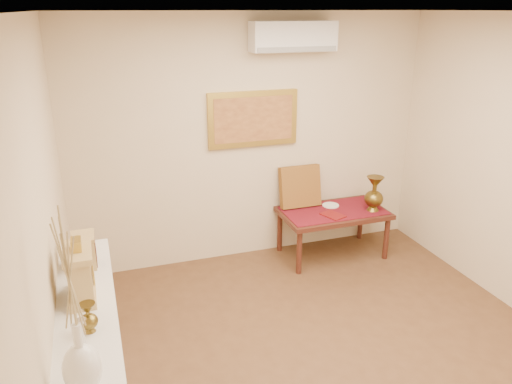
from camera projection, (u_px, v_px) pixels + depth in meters
name	position (u px, v px, depth m)	size (l,w,h in m)	color
floor	(342.00, 374.00, 3.95)	(4.50, 4.50, 0.00)	brown
ceiling	(368.00, 12.00, 3.01)	(4.50, 4.50, 0.00)	silver
wall_back	(252.00, 141.00, 5.48)	(4.00, 0.02, 2.70)	beige
wall_left	(46.00, 261.00, 2.88)	(0.02, 4.50, 2.70)	beige
white_vase	(73.00, 305.00, 2.24)	(0.18, 0.18, 0.97)	white
candlestick	(83.00, 335.00, 2.67)	(0.09, 0.09, 0.20)	silver
brass_urn_small	(88.00, 314.00, 2.82)	(0.10, 0.10, 0.24)	brown
table_cloth	(333.00, 211.00, 5.68)	(1.14, 0.59, 0.01)	maroon
brass_urn_tall	(374.00, 190.00, 5.60)	(0.22, 0.22, 0.48)	brown
plate	(331.00, 205.00, 5.80)	(0.19, 0.19, 0.01)	white
menu	(333.00, 215.00, 5.53)	(0.18, 0.25, 0.01)	#650D0F
cushion	(300.00, 186.00, 5.73)	(0.48, 0.10, 0.48)	#612613
display_ledge	(94.00, 375.00, 3.23)	(0.37, 2.02, 0.98)	silver
mantel_clock	(80.00, 273.00, 3.14)	(0.17, 0.36, 0.41)	tan
wooden_chest	(84.00, 250.00, 3.54)	(0.16, 0.21, 0.24)	tan
low_table	(333.00, 216.00, 5.70)	(1.20, 0.70, 0.55)	#491F15
painting	(253.00, 119.00, 5.37)	(1.00, 0.06, 0.60)	#B5973A
ac_unit	(293.00, 36.00, 5.10)	(0.90, 0.25, 0.30)	white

